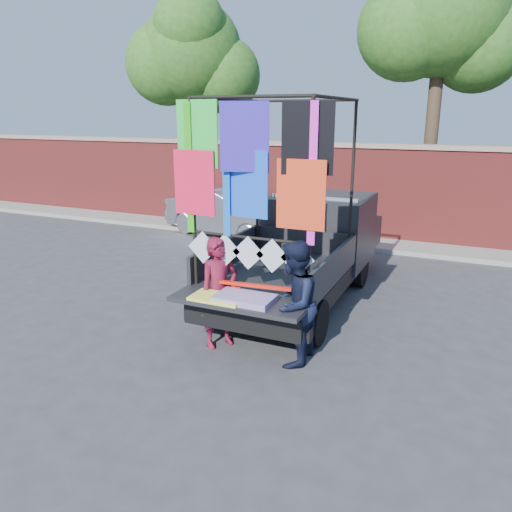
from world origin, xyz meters
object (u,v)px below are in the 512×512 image
at_px(pickup_truck, 310,246).
at_px(woman, 219,293).
at_px(man, 293,304).
at_px(sedan, 231,213).

distance_m(pickup_truck, woman, 2.91).
bearing_deg(pickup_truck, woman, -98.87).
bearing_deg(man, sedan, -148.19).
height_order(pickup_truck, sedan, pickup_truck).
xyz_separation_m(pickup_truck, man, (0.73, -2.95, -0.03)).
bearing_deg(woman, man, -60.62).
distance_m(sedan, woman, 6.93).
height_order(sedan, man, man).
bearing_deg(sedan, man, -130.90).
bearing_deg(woman, sedan, 58.49).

